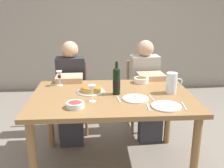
% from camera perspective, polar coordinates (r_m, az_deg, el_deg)
% --- Properties ---
extents(ground_plane, '(8.00, 8.00, 0.00)m').
position_cam_1_polar(ground_plane, '(2.77, 0.06, -17.40)').
color(ground_plane, slate).
extents(back_wall, '(8.00, 0.10, 2.80)m').
position_cam_1_polar(back_wall, '(4.87, -1.97, 15.16)').
color(back_wall, '#A3998E').
rests_on(back_wall, ground).
extents(dining_table, '(1.50, 1.00, 0.76)m').
position_cam_1_polar(dining_table, '(2.45, 0.06, -4.47)').
color(dining_table, olive).
rests_on(dining_table, ground).
extents(wine_bottle, '(0.07, 0.07, 0.31)m').
position_cam_1_polar(wine_bottle, '(2.41, 1.00, 0.70)').
color(wine_bottle, black).
rests_on(wine_bottle, dining_table).
extents(water_pitcher, '(0.16, 0.10, 0.20)m').
position_cam_1_polar(water_pitcher, '(2.51, 12.95, -0.04)').
color(water_pitcher, silver).
rests_on(water_pitcher, dining_table).
extents(baked_tart, '(0.27, 0.27, 0.06)m').
position_cam_1_polar(baked_tart, '(2.50, -4.72, -1.16)').
color(baked_tart, silver).
rests_on(baked_tart, dining_table).
extents(salad_bowl, '(0.15, 0.15, 0.05)m').
position_cam_1_polar(salad_bowl, '(2.15, -8.09, -4.45)').
color(salad_bowl, silver).
rests_on(salad_bowl, dining_table).
extents(olive_bowl, '(0.16, 0.16, 0.07)m').
position_cam_1_polar(olive_bowl, '(2.81, 6.42, 0.96)').
color(olive_bowl, white).
rests_on(olive_bowl, dining_table).
extents(wine_glass_left_diner, '(0.07, 0.07, 0.15)m').
position_cam_1_polar(wine_glass_left_diner, '(2.24, -4.40, -1.23)').
color(wine_glass_left_diner, silver).
rests_on(wine_glass_left_diner, dining_table).
extents(wine_glass_right_diner, '(0.06, 0.06, 0.16)m').
position_cam_1_polar(wine_glass_right_diner, '(2.73, -11.50, 1.90)').
color(wine_glass_right_diner, silver).
rests_on(wine_glass_right_diner, dining_table).
extents(dinner_plate_left_setting, '(0.25, 0.25, 0.01)m').
position_cam_1_polar(dinner_plate_left_setting, '(2.19, 11.84, -4.78)').
color(dinner_plate_left_setting, silver).
rests_on(dinner_plate_left_setting, dining_table).
extents(dinner_plate_right_setting, '(0.23, 0.23, 0.01)m').
position_cam_1_polar(dinner_plate_right_setting, '(2.32, 5.20, -3.22)').
color(dinner_plate_right_setting, white).
rests_on(dinner_plate_right_setting, dining_table).
extents(fork_left_setting, '(0.02, 0.16, 0.00)m').
position_cam_1_polar(fork_left_setting, '(2.16, 7.98, -5.02)').
color(fork_left_setting, silver).
rests_on(fork_left_setting, dining_table).
extents(knife_left_setting, '(0.03, 0.18, 0.00)m').
position_cam_1_polar(knife_left_setting, '(2.24, 15.55, -4.70)').
color(knife_left_setting, silver).
rests_on(knife_left_setting, dining_table).
extents(knife_right_setting, '(0.03, 0.18, 0.00)m').
position_cam_1_polar(knife_right_setting, '(2.35, 8.82, -3.19)').
color(knife_right_setting, silver).
rests_on(knife_right_setting, dining_table).
extents(spoon_right_setting, '(0.03, 0.16, 0.00)m').
position_cam_1_polar(spoon_right_setting, '(2.31, 1.51, -3.39)').
color(spoon_right_setting, silver).
rests_on(spoon_right_setting, dining_table).
extents(chair_left, '(0.41, 0.41, 0.87)m').
position_cam_1_polar(chair_left, '(3.36, -8.65, -1.69)').
color(chair_left, '#9E7A51').
rests_on(chair_left, ground).
extents(diner_left, '(0.35, 0.51, 1.16)m').
position_cam_1_polar(diner_left, '(3.10, -9.00, -1.01)').
color(diner_left, '#2D2D33').
rests_on(diner_left, ground).
extents(chair_right, '(0.43, 0.43, 0.87)m').
position_cam_1_polar(chair_right, '(3.42, 6.50, -1.26)').
color(chair_right, '#9E7A51').
rests_on(chair_right, ground).
extents(diner_right, '(0.36, 0.52, 1.16)m').
position_cam_1_polar(diner_right, '(3.17, 7.59, -0.55)').
color(diner_right, '#B7B2A8').
rests_on(diner_right, ground).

